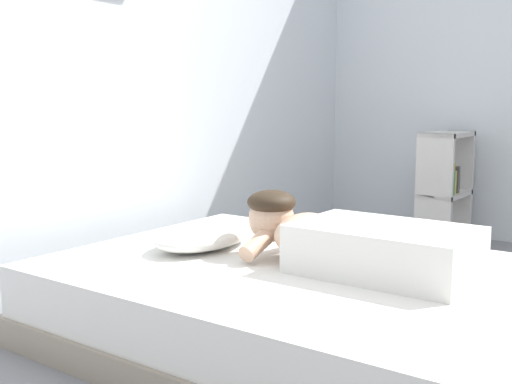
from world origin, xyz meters
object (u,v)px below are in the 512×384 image
Objects in this scene: person_lying at (350,241)px; pillow at (204,235)px; coffee_cup at (216,237)px; bed at (302,306)px; cell_phone at (327,251)px; bookshelf at (444,188)px.

pillow is at bearing 96.35° from person_lying.
coffee_cup is at bearing -4.65° from pillow.
bed is at bearing -98.29° from coffee_cup.
pillow reaches higher than coffee_cup.
cell_phone is 1.82m from bookshelf.
coffee_cup is at bearing 109.72° from cell_phone.
pillow is 0.69× the size of bookshelf.
person_lying is 0.66m from coffee_cup.
cell_phone reaches higher than bed.
coffee_cup is 2.01m from bookshelf.
cell_phone is at bearing -175.92° from bookshelf.
bed is at bearing -175.65° from bookshelf.
bookshelf is (2.05, 0.16, 0.22)m from bed.
pillow is 4.16× the size of coffee_cup.
person_lying is at bearing -130.95° from cell_phone.
bookshelf is (1.98, 0.32, -0.05)m from person_lying.
bookshelf reaches higher than pillow.
cell_phone is at bearing 6.39° from bed.
bed is 14.00× the size of cell_phone.
cell_phone is at bearing -70.28° from coffee_cup.
bookshelf is (1.81, 0.13, 0.06)m from cell_phone.
pillow is 2.08m from bookshelf.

